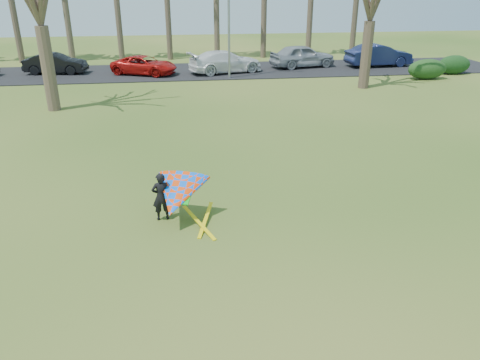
{
  "coord_description": "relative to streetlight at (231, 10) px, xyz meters",
  "views": [
    {
      "loc": [
        -1.64,
        -9.96,
        6.31
      ],
      "look_at": [
        0.0,
        2.0,
        1.1
      ],
      "focal_mm": 35.0,
      "sensor_mm": 36.0,
      "label": 1
    }
  ],
  "objects": [
    {
      "name": "car_2",
      "position": [
        -5.95,
        2.12,
        -3.77
      ],
      "size": [
        5.06,
        3.79,
        1.28
      ],
      "primitive_type": "imported",
      "rotation": [
        0.0,
        0.0,
        1.16
      ],
      "color": "#B7110E",
      "rests_on": "parking_strip"
    },
    {
      "name": "parking_strip",
      "position": [
        -2.16,
        3.0,
        -4.43
      ],
      "size": [
        46.0,
        7.0,
        0.06
      ],
      "primitive_type": "cube",
      "color": "black",
      "rests_on": "ground"
    },
    {
      "name": "kite_flyer",
      "position": [
        -3.96,
        -20.19,
        -3.63
      ],
      "size": [
        2.13,
        2.39,
        2.02
      ],
      "color": "black",
      "rests_on": "ground"
    },
    {
      "name": "hedge_near",
      "position": [
        13.12,
        -1.94,
        -3.79
      ],
      "size": [
        2.69,
        1.22,
        1.35
      ],
      "primitive_type": "ellipsoid",
      "color": "#183A15",
      "rests_on": "ground"
    },
    {
      "name": "ground",
      "position": [
        -2.16,
        -22.0,
        -4.46
      ],
      "size": [
        100.0,
        100.0,
        0.0
      ],
      "primitive_type": "plane",
      "color": "#1C4C10",
      "rests_on": "ground"
    },
    {
      "name": "hedge_far",
      "position": [
        15.92,
        -0.5,
        -3.8
      ],
      "size": [
        2.4,
        1.13,
        1.33
      ],
      "primitive_type": "ellipsoid",
      "color": "#123313",
      "rests_on": "ground"
    },
    {
      "name": "car_3",
      "position": [
        -0.2,
        2.04,
        -3.64
      ],
      "size": [
        5.69,
        3.52,
        1.54
      ],
      "primitive_type": "imported",
      "rotation": [
        0.0,
        0.0,
        1.85
      ],
      "color": "white",
      "rests_on": "parking_strip"
    },
    {
      "name": "streetlight",
      "position": [
        0.0,
        0.0,
        0.0
      ],
      "size": [
        2.28,
        0.18,
        8.0
      ],
      "color": "gray",
      "rests_on": "ground"
    },
    {
      "name": "car_1",
      "position": [
        -12.21,
        3.26,
        -3.7
      ],
      "size": [
        4.45,
        1.99,
        1.42
      ],
      "primitive_type": "imported",
      "rotation": [
        0.0,
        0.0,
        1.45
      ],
      "color": "black",
      "rests_on": "parking_strip"
    },
    {
      "name": "car_4",
      "position": [
        5.85,
        3.48,
        -3.56
      ],
      "size": [
        5.27,
        3.05,
        1.69
      ],
      "primitive_type": "imported",
      "rotation": [
        0.0,
        0.0,
        1.8
      ],
      "color": "#90949C",
      "rests_on": "parking_strip"
    },
    {
      "name": "car_5",
      "position": [
        11.78,
        3.06,
        -3.57
      ],
      "size": [
        5.18,
        2.23,
        1.66
      ],
      "primitive_type": "imported",
      "rotation": [
        0.0,
        0.0,
        1.67
      ],
      "color": "#172047",
      "rests_on": "parking_strip"
    }
  ]
}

